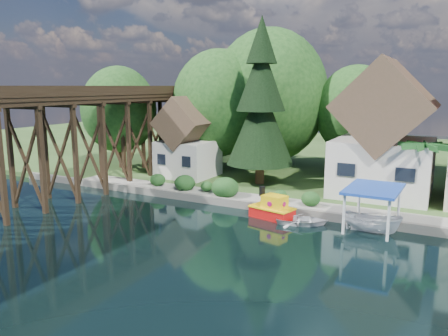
% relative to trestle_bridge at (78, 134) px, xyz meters
% --- Properties ---
extents(ground, '(140.00, 140.00, 0.00)m').
position_rel_trestle_bridge_xyz_m(ground, '(16.00, -5.17, -5.35)').
color(ground, black).
rests_on(ground, ground).
extents(bank, '(140.00, 52.00, 0.50)m').
position_rel_trestle_bridge_xyz_m(bank, '(16.00, 28.83, -5.10)').
color(bank, '#2A451B').
rests_on(bank, ground).
extents(seawall, '(60.00, 0.40, 0.62)m').
position_rel_trestle_bridge_xyz_m(seawall, '(20.00, 2.83, -5.04)').
color(seawall, slate).
rests_on(seawall, ground).
extents(promenade, '(50.00, 2.60, 0.06)m').
position_rel_trestle_bridge_xyz_m(promenade, '(22.00, 4.13, -4.82)').
color(promenade, gray).
rests_on(promenade, bank).
extents(trestle_bridge, '(4.12, 44.18, 9.30)m').
position_rel_trestle_bridge_xyz_m(trestle_bridge, '(0.00, 0.00, 0.00)').
color(trestle_bridge, black).
rests_on(trestle_bridge, ground).
extents(house_left, '(7.64, 8.64, 11.02)m').
position_rel_trestle_bridge_xyz_m(house_left, '(23.00, 10.83, -0.21)').
color(house_left, silver).
rests_on(house_left, bank).
extents(shed, '(5.09, 5.40, 7.85)m').
position_rel_trestle_bridge_xyz_m(shed, '(5.00, 9.33, -1.52)').
color(shed, silver).
rests_on(shed, bank).
extents(bg_trees, '(49.90, 13.30, 10.57)m').
position_rel_trestle_bridge_xyz_m(bg_trees, '(17.00, 16.08, 1.94)').
color(bg_trees, '#382314').
rests_on(bg_trees, bank).
extents(shrubs, '(15.76, 2.47, 1.70)m').
position_rel_trestle_bridge_xyz_m(shrubs, '(11.40, 4.09, -4.12)').
color(shrubs, '#173F16').
rests_on(shrubs, bank).
extents(conifer, '(6.01, 6.01, 14.79)m').
position_rel_trestle_bridge_xyz_m(conifer, '(12.62, 9.45, 2.27)').
color(conifer, '#382314').
rests_on(conifer, bank).
extents(palm_tree, '(4.51, 4.51, 5.08)m').
position_rel_trestle_bridge_xyz_m(palm_tree, '(26.23, 7.29, -0.42)').
color(palm_tree, '#382314').
rests_on(palm_tree, bank).
extents(tugboat, '(3.37, 2.33, 2.23)m').
position_rel_trestle_bridge_xyz_m(tugboat, '(17.01, 1.55, -4.68)').
color(tugboat, red).
rests_on(tugboat, ground).
extents(boat_white_a, '(4.07, 3.41, 0.72)m').
position_rel_trestle_bridge_xyz_m(boat_white_a, '(19.31, 1.20, -4.99)').
color(boat_white_a, silver).
rests_on(boat_white_a, ground).
extents(boat_canopy, '(3.77, 4.71, 2.97)m').
position_rel_trestle_bridge_xyz_m(boat_canopy, '(23.78, 1.60, -4.07)').
color(boat_canopy, silver).
rests_on(boat_canopy, ground).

